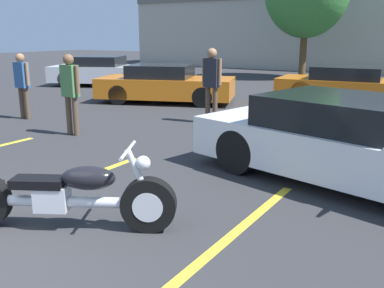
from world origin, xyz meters
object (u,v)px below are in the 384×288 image
Objects in this scene: show_car_hood_open at (349,141)px; parked_car_mid_left_row at (165,84)px; motorcycle at (65,196)px; spectator_near_motorcycle at (22,81)px; parked_car_left_row at (103,71)px; spectator_midground at (70,88)px; spectator_far_lot at (212,79)px; parked_car_mid_right_row at (351,84)px.

show_car_hood_open reaches higher than parked_car_mid_left_row.
motorcycle is 6.98m from spectator_near_motorcycle.
spectator_near_motorcycle reaches higher than parked_car_left_row.
parked_car_left_row is (-11.45, 6.88, -0.03)m from show_car_hood_open.
parked_car_mid_left_row is at bearing 157.56° from show_car_hood_open.
spectator_midground is at bearing -166.74° from show_car_hood_open.
spectator_near_motorcycle is at bearing 117.82° from motorcycle.
show_car_hood_open is 2.78× the size of spectator_midground.
parked_car_mid_left_row is (-4.39, 7.95, 0.18)m from motorcycle.
spectator_far_lot is (-1.54, 5.92, 0.69)m from motorcycle.
spectator_near_motorcycle is (3.38, -6.34, 0.39)m from parked_car_left_row.
spectator_far_lot is (-2.05, -5.35, 0.53)m from parked_car_mid_right_row.
spectator_near_motorcycle reaches higher than parked_car_mid_left_row.
parked_car_mid_left_row reaches higher than motorcycle.
parked_car_mid_left_row is 0.99× the size of parked_car_left_row.
motorcycle is at bearing -33.40° from spectator_near_motorcycle.
spectator_midground reaches higher than parked_car_left_row.
parked_car_left_row is at bearing -179.37° from parked_car_mid_right_row.
spectator_near_motorcycle is 4.75m from spectator_far_lot.
show_car_hood_open is 4.64m from spectator_far_lot.
parked_car_mid_left_row reaches higher than parked_car_mid_right_row.
parked_car_left_row is (-4.80, 2.22, 0.02)m from parked_car_mid_left_row.
spectator_far_lot reaches higher than spectator_near_motorcycle.
spectator_midground is at bearing -99.37° from parked_car_mid_left_row.
spectator_midground is (-3.91, -8.04, 0.48)m from parked_car_mid_right_row.
show_car_hood_open is 1.05× the size of parked_car_mid_left_row.
spectator_midground reaches higher than parked_car_mid_left_row.
parked_car_mid_left_row is 2.76× the size of spectator_near_motorcycle.
show_car_hood_open is 2.66× the size of spectator_far_lot.
motorcycle is 0.49× the size of parked_car_left_row.
motorcycle is at bearing -82.20° from parked_car_mid_left_row.
spectator_near_motorcycle reaches higher than parked_car_mid_right_row.
parked_car_mid_left_row is 3.53m from spectator_far_lot.
parked_car_left_row is 9.75m from parked_car_mid_right_row.
parked_car_left_row reaches higher than parked_car_mid_left_row.
show_car_hood_open is 1.00× the size of parked_car_mid_right_row.
spectator_near_motorcycle is at bearing -136.12° from parked_car_mid_right_row.
spectator_far_lot is (2.84, -2.03, 0.51)m from parked_car_mid_left_row.
parked_car_mid_right_row is 2.67× the size of spectator_far_lot.
parked_car_left_row is 0.96× the size of parked_car_mid_right_row.
spectator_far_lot reaches higher than parked_car_mid_right_row.
motorcycle is 0.49× the size of parked_car_mid_left_row.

